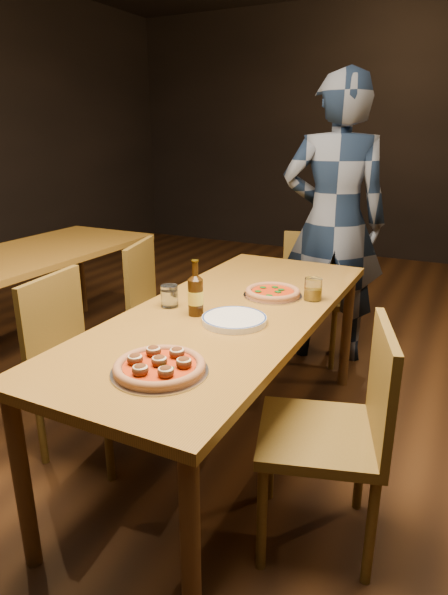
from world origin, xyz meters
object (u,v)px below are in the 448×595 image
at_px(pizza_margherita, 273,292).
at_px(amber_glass, 313,289).
at_px(beer_bottle, 196,296).
at_px(diner, 334,223).
at_px(chair_end, 309,296).
at_px(plate_stack, 234,320).
at_px(table_main, 229,324).
at_px(water_glass, 169,296).
at_px(chair_main_e, 319,433).
at_px(chair_main_nw, 92,365).
at_px(pizza_meatball, 160,366).
at_px(chair_main_sw, 173,312).
at_px(table_left, 17,266).

xyz_separation_m(pizza_margherita, amber_glass, (0.19, 0.03, 0.03)).
xyz_separation_m(beer_bottle, diner, (0.21, 1.46, 0.10)).
distance_m(chair_end, plate_stack, 1.43).
height_order(table_main, water_glass, water_glass).
bearing_deg(chair_main_e, chair_end, -178.62).
distance_m(table_main, chair_main_nw, 0.68).
bearing_deg(chair_end, pizza_margherita, -97.73).
xyz_separation_m(chair_main_nw, pizza_meatball, (0.65, -0.38, 0.31)).
distance_m(pizza_margherita, water_glass, 0.51).
bearing_deg(plate_stack, chair_main_sw, 138.02).
xyz_separation_m(chair_main_sw, chair_main_e, (1.17, -0.86, 0.00)).
height_order(chair_end, amber_glass, chair_end).
relative_size(pizza_margherita, diner, 0.15).
distance_m(chair_main_nw, water_glass, 0.51).
distance_m(chair_main_sw, amber_glass, 1.01).
xyz_separation_m(chair_main_nw, chair_main_e, (1.13, -0.07, 0.00)).
relative_size(plate_stack, diner, 0.15).
distance_m(beer_bottle, diner, 1.48).
relative_size(table_main, pizza_meatball, 6.09).
height_order(plate_stack, amber_glass, amber_glass).
height_order(chair_main_e, pizza_meatball, chair_main_e).
relative_size(beer_bottle, diner, 0.13).
xyz_separation_m(plate_stack, beer_bottle, (-0.19, 0.01, 0.07)).
height_order(chair_main_e, pizza_margherita, chair_main_e).
xyz_separation_m(table_left, chair_main_sw, (1.07, 0.21, -0.21)).
distance_m(table_main, diner, 1.36).
relative_size(table_left, pizza_margherita, 6.96).
bearing_deg(plate_stack, chair_end, 93.78).
relative_size(chair_main_e, amber_glass, 8.83).
xyz_separation_m(table_main, plate_stack, (0.10, -0.14, 0.08)).
distance_m(pizza_meatball, plate_stack, 0.52).
relative_size(table_main, diner, 1.06).
height_order(pizza_meatball, pizza_margherita, pizza_meatball).
distance_m(chair_main_sw, pizza_meatball, 1.40).
distance_m(table_left, chair_main_sw, 1.11).
relative_size(table_main, chair_main_e, 2.15).
distance_m(pizza_meatball, diner, 2.01).
bearing_deg(diner, pizza_margherita, 72.56).
height_order(table_main, plate_stack, plate_stack).
distance_m(chair_main_e, chair_end, 1.68).
bearing_deg(plate_stack, table_main, 123.66).
relative_size(plate_stack, water_glass, 2.74).
height_order(table_left, pizza_meatball, pizza_meatball).
relative_size(water_glass, amber_glass, 0.95).
relative_size(chair_main_nw, water_glass, 9.22).
distance_m(chair_main_nw, chair_end, 1.64).
distance_m(beer_bottle, water_glass, 0.17).
bearing_deg(beer_bottle, chair_main_sw, 129.71).
relative_size(pizza_meatball, diner, 0.17).
distance_m(table_left, pizza_meatball, 2.02).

